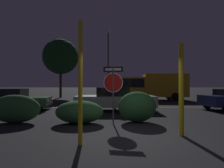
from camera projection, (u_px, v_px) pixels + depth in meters
The scene contains 13 objects.
ground_plane at pixel (133, 138), 5.25m from camera, with size 260.00×260.00×0.00m, color black.
road_center_stripe at pixel (119, 107), 12.69m from camera, with size 38.13×0.12×0.01m, color gold.
stop_sign at pixel (113, 83), 7.26m from camera, with size 0.81×0.15×2.37m.
yellow_pole_left at pixel (80, 82), 4.70m from camera, with size 0.12×0.12×3.35m, color yellow.
yellow_pole_right at pixel (181, 89), 5.57m from camera, with size 0.16×0.16×2.94m, color yellow.
hedge_bush_0 at pixel (15, 109), 7.41m from camera, with size 2.13×0.86×1.20m, color #2D6633.
hedge_bush_1 at pixel (79, 112), 7.33m from camera, with size 2.01×1.15×0.96m, color #2D6633.
hedge_bush_2 at pixel (137, 107), 7.60m from camera, with size 1.65×1.05×1.33m, color #285B2D.
passing_car_1 at pixel (11, 99), 11.22m from camera, with size 4.97×2.31×1.38m.
passing_car_2 at pixel (115, 99), 10.98m from camera, with size 5.01×2.15×1.47m.
delivery_truck at pixel (151, 86), 19.10m from camera, with size 7.30×2.81×2.82m.
street_lamp at pixel (108, 58), 18.41m from camera, with size 0.38×0.38×7.52m.
tree_0 at pixel (61, 57), 23.00m from camera, with size 4.62×4.62×7.69m.
Camera 1 is at (-0.71, -5.25, 1.60)m, focal length 28.00 mm.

